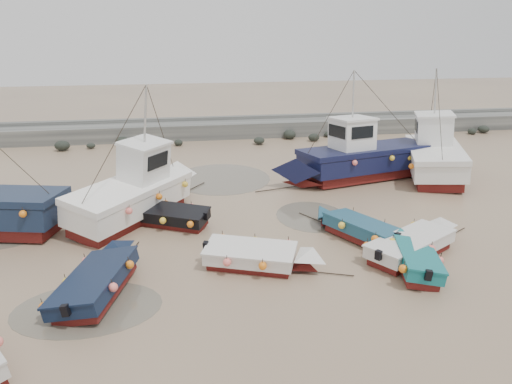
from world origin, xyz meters
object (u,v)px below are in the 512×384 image
dinghy_3 (416,242)px  person (145,208)px  dinghy_6 (355,225)px  cabin_boat_1 (137,189)px  dinghy_2 (414,255)px  dinghy_4 (165,213)px  cabin_boat_2 (358,157)px  cabin_boat_3 (435,152)px  dinghy_1 (102,276)px  dinghy_5 (260,254)px

dinghy_3 → person: bearing=-153.7°
dinghy_6 → cabin_boat_1: cabin_boat_1 is taller
dinghy_2 → dinghy_4: same height
dinghy_4 → cabin_boat_2: bearing=-36.9°
dinghy_4 → dinghy_6: size_ratio=1.00×
cabin_boat_3 → dinghy_1: bearing=-127.2°
cabin_boat_2 → dinghy_3: bearing=158.9°
dinghy_3 → dinghy_6: 2.66m
dinghy_4 → dinghy_6: bearing=-81.3°
dinghy_1 → dinghy_4: bearing=84.7°
dinghy_2 → dinghy_6: 3.32m
dinghy_3 → cabin_boat_3: cabin_boat_3 is taller
dinghy_2 → dinghy_3: size_ratio=0.86×
dinghy_5 → cabin_boat_3: 16.20m
dinghy_4 → cabin_boat_3: bearing=-43.4°
dinghy_2 → dinghy_3: same height
dinghy_6 → dinghy_3: bearing=-76.3°
dinghy_2 → cabin_boat_1: cabin_boat_1 is taller
dinghy_4 → dinghy_6: 8.51m
dinghy_1 → cabin_boat_2: bearing=54.5°
dinghy_1 → dinghy_2: size_ratio=1.25×
dinghy_1 → dinghy_6: same height
dinghy_1 → cabin_boat_2: (13.15, 10.95, 0.76)m
dinghy_4 → person: bearing=52.2°
dinghy_3 → cabin_boat_3: 11.94m
dinghy_2 → cabin_boat_1: size_ratio=0.60×
cabin_boat_2 → cabin_boat_3: size_ratio=1.14×
dinghy_4 → person: size_ratio=2.95×
dinghy_3 → dinghy_4: same height
dinghy_5 → cabin_boat_1: (-4.82, 6.09, 0.80)m
cabin_boat_3 → dinghy_6: bearing=-112.8°
dinghy_6 → cabin_boat_3: cabin_boat_3 is taller
dinghy_3 → person: (-10.88, 6.97, -0.54)m
cabin_boat_1 → dinghy_6: bearing=13.3°
dinghy_3 → cabin_boat_3: size_ratio=0.59×
cabin_boat_2 → cabin_boat_3: same height
dinghy_1 → dinghy_5: bearing=22.6°
dinghy_2 → dinghy_5: same height
dinghy_3 → dinghy_4: 10.92m
dinghy_3 → dinghy_6: size_ratio=1.11×
cabin_boat_3 → person: cabin_boat_3 is taller
dinghy_3 → cabin_boat_1: size_ratio=0.69×
dinghy_2 → cabin_boat_1: 12.66m
dinghy_5 → cabin_boat_3: (12.41, 10.38, 0.79)m
dinghy_4 → dinghy_5: size_ratio=0.96×
dinghy_6 → person: dinghy_6 is taller
dinghy_2 → dinghy_4: size_ratio=0.96×
cabin_boat_3 → dinghy_2: bearing=-99.8°
dinghy_1 → dinghy_5: same height
dinghy_4 → cabin_boat_1: 1.93m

